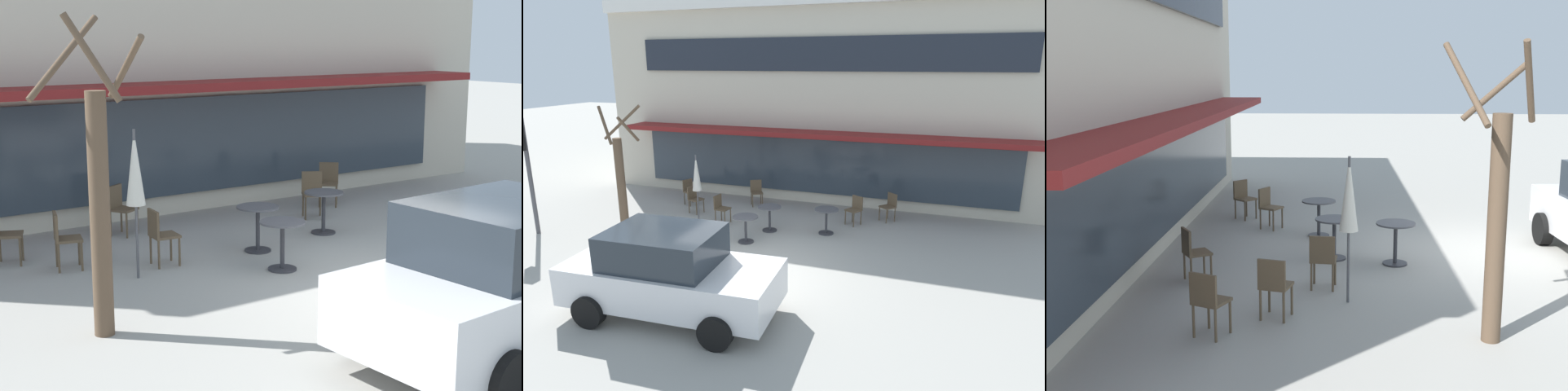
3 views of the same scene
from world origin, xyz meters
TOP-DOWN VIEW (x-y plane):
  - ground_plane at (0.00, 0.00)m, footprint 80.00×80.00m
  - building_facade at (0.00, 9.96)m, footprint 16.55×9.10m
  - cafe_table_near_wall at (-0.49, 2.74)m, footprint 0.70×0.70m
  - cafe_table_streetside at (-0.78, 1.65)m, footprint 0.70×0.70m
  - cafe_table_by_tree at (1.17, 3.06)m, footprint 0.70×0.70m
  - patio_umbrella_green_folded at (-2.77, 2.53)m, footprint 0.28×0.28m
  - cafe_chair_0 at (-3.50, 3.56)m, footprint 0.49×0.49m
  - cafe_chair_1 at (-2.19, 2.91)m, footprint 0.44×0.44m
  - cafe_chair_2 at (1.80, 4.18)m, footprint 0.55×0.55m
  - cafe_chair_3 at (-4.15, 4.35)m, footprint 0.53×0.53m
  - cafe_chair_4 at (2.77, 4.86)m, footprint 0.56×0.56m
  - cafe_chair_5 at (-1.87, 5.04)m, footprint 0.55×0.55m
  - parked_sedan at (-0.60, -2.37)m, footprint 4.29×2.20m
  - street_tree at (-4.10, 0.74)m, footprint 1.14×1.14m

SIDE VIEW (x-z plane):
  - ground_plane at x=0.00m, z-range 0.00..0.00m
  - cafe_table_near_wall at x=-0.49m, z-range 0.14..0.90m
  - cafe_table_streetside at x=-0.78m, z-range 0.14..0.90m
  - cafe_table_by_tree at x=1.17m, z-range 0.14..0.90m
  - cafe_chair_0 at x=-3.50m, z-range 0.08..0.97m
  - cafe_chair_1 at x=-2.19m, z-range 0.08..0.97m
  - cafe_chair_2 at x=1.80m, z-range 0.08..0.97m
  - cafe_chair_3 at x=-4.15m, z-range 0.08..0.97m
  - cafe_chair_4 at x=2.77m, z-range 0.08..0.97m
  - cafe_chair_5 at x=-1.87m, z-range 0.08..0.97m
  - parked_sedan at x=-0.60m, z-range 0.00..1.76m
  - patio_umbrella_green_folded at x=-2.77m, z-range 0.53..2.73m
  - street_tree at x=-4.10m, z-range -0.22..3.55m
  - building_facade at x=0.00m, z-range 0.00..7.13m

